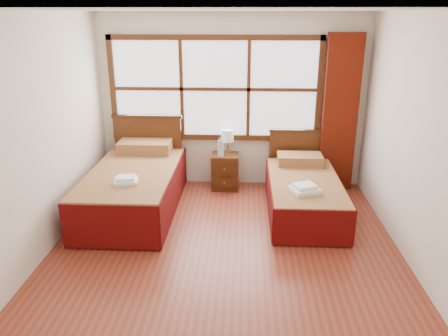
{
  "coord_description": "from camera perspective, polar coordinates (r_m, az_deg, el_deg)",
  "views": [
    {
      "loc": [
        0.21,
        -4.29,
        2.58
      ],
      "look_at": [
        -0.04,
        0.7,
        0.79
      ],
      "focal_mm": 35.0,
      "sensor_mm": 36.0,
      "label": 1
    }
  ],
  "objects": [
    {
      "name": "floor",
      "position": [
        5.01,
        0.07,
        -11.3
      ],
      "size": [
        4.5,
        4.5,
        0.0
      ],
      "primitive_type": "plane",
      "color": "brown",
      "rests_on": "ground"
    },
    {
      "name": "ceiling",
      "position": [
        4.3,
        0.09,
        19.96
      ],
      "size": [
        4.5,
        4.5,
        0.0
      ],
      "primitive_type": "plane",
      "rotation": [
        3.14,
        0.0,
        0.0
      ],
      "color": "white",
      "rests_on": "wall_back"
    },
    {
      "name": "wall_back",
      "position": [
        6.67,
        1.02,
        8.62
      ],
      "size": [
        4.0,
        0.0,
        4.0
      ],
      "primitive_type": "plane",
      "rotation": [
        1.57,
        0.0,
        0.0
      ],
      "color": "silver",
      "rests_on": "floor"
    },
    {
      "name": "wall_left",
      "position": [
        4.99,
        -23.55,
        3.16
      ],
      "size": [
        0.0,
        4.5,
        4.5
      ],
      "primitive_type": "plane",
      "rotation": [
        1.57,
        0.0,
        1.57
      ],
      "color": "silver",
      "rests_on": "floor"
    },
    {
      "name": "wall_right",
      "position": [
        4.82,
        24.57,
        2.48
      ],
      "size": [
        0.0,
        4.5,
        4.5
      ],
      "primitive_type": "plane",
      "rotation": [
        1.57,
        0.0,
        -1.57
      ],
      "color": "silver",
      "rests_on": "floor"
    },
    {
      "name": "window",
      "position": [
        6.61,
        -1.18,
        10.28
      ],
      "size": [
        3.16,
        0.06,
        1.56
      ],
      "color": "white",
      "rests_on": "wall_back"
    },
    {
      "name": "curtain",
      "position": [
        6.7,
        14.89,
        6.88
      ],
      "size": [
        0.5,
        0.16,
        2.3
      ],
      "primitive_type": "cube",
      "color": "#5F1609",
      "rests_on": "wall_back"
    },
    {
      "name": "bed_left",
      "position": [
        6.11,
        -11.52,
        -2.25
      ],
      "size": [
        1.14,
        2.2,
        1.11
      ],
      "color": "#3A1F0C",
      "rests_on": "floor"
    },
    {
      "name": "bed_right",
      "position": [
        6.01,
        10.34,
        -3.17
      ],
      "size": [
        0.95,
        1.97,
        0.91
      ],
      "color": "#3A1F0C",
      "rests_on": "floor"
    },
    {
      "name": "nightstand",
      "position": [
        6.7,
        0.14,
        -0.45
      ],
      "size": [
        0.41,
        0.41,
        0.54
      ],
      "color": "#48240F",
      "rests_on": "floor"
    },
    {
      "name": "towels_left",
      "position": [
        5.51,
        -12.68,
        -1.55
      ],
      "size": [
        0.33,
        0.3,
        0.08
      ],
      "rotation": [
        0.0,
        0.0,
        0.19
      ],
      "color": "white",
      "rests_on": "bed_left"
    },
    {
      "name": "towels_right",
      "position": [
        5.47,
        10.48,
        -2.67
      ],
      "size": [
        0.42,
        0.39,
        0.1
      ],
      "rotation": [
        0.0,
        0.0,
        0.37
      ],
      "color": "white",
      "rests_on": "bed_right"
    },
    {
      "name": "lamp",
      "position": [
        6.66,
        0.47,
        4.18
      ],
      "size": [
        0.18,
        0.18,
        0.36
      ],
      "color": "#B58F3A",
      "rests_on": "nightstand"
    },
    {
      "name": "bottle_near",
      "position": [
        6.51,
        -0.3,
        2.49
      ],
      "size": [
        0.06,
        0.06,
        0.24
      ],
      "color": "silver",
      "rests_on": "nightstand"
    },
    {
      "name": "bottle_far",
      "position": [
        6.52,
        -0.49,
        2.68
      ],
      "size": [
        0.07,
        0.07,
        0.28
      ],
      "color": "silver",
      "rests_on": "nightstand"
    }
  ]
}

